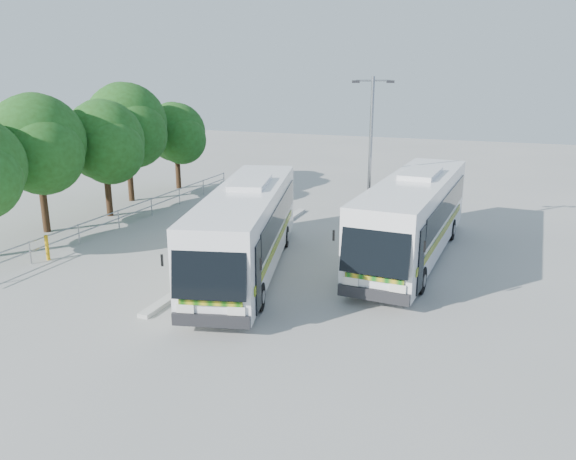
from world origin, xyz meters
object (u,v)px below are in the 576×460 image
at_px(tree_far_b, 38,142).
at_px(coach_adjacent, 413,216).
at_px(lamppost, 370,154).
at_px(tree_far_d, 127,124).
at_px(bollard, 47,248).
at_px(tree_far_e, 177,133).
at_px(coach_main, 247,227).
at_px(tree_far_c, 105,141).

distance_m(tree_far_b, coach_adjacent, 18.42).
bearing_deg(lamppost, tree_far_d, 147.63).
xyz_separation_m(tree_far_d, bollard, (3.61, -11.13, -4.26)).
bearing_deg(tree_far_e, tree_far_d, -98.63).
height_order(tree_far_e, coach_main, tree_far_e).
height_order(tree_far_c, tree_far_d, tree_far_d).
xyz_separation_m(coach_adjacent, bollard, (-14.75, -5.95, -1.36)).
bearing_deg(tree_far_e, coach_main, -49.86).
distance_m(tree_far_c, lamppost, 14.80).
bearing_deg(tree_far_c, coach_main, -26.71).
bearing_deg(tree_far_e, tree_far_c, -86.46).
relative_size(tree_far_c, tree_far_d, 0.88).
xyz_separation_m(tree_far_e, coach_adjacent, (17.68, -9.68, -1.97)).
xyz_separation_m(coach_main, lamppost, (3.67, 5.79, 2.40)).
distance_m(tree_far_e, bollard, 16.25).
relative_size(tree_far_d, lamppost, 0.95).
bearing_deg(tree_far_d, bollard, -72.02).
bearing_deg(bollard, tree_far_b, 133.22).
distance_m(tree_far_e, coach_main, 18.16).
relative_size(tree_far_b, tree_far_e, 1.17).
distance_m(coach_adjacent, lamppost, 3.73).
height_order(tree_far_d, lamppost, lamppost).
bearing_deg(tree_far_d, lamppost, -12.39).
height_order(tree_far_e, lamppost, lamppost).
relative_size(tree_far_d, coach_adjacent, 0.58).
bearing_deg(tree_far_b, lamppost, 14.60).
bearing_deg(coach_main, tree_far_e, 115.91).
xyz_separation_m(tree_far_c, lamppost, (14.80, 0.19, 0.01)).
bearing_deg(tree_far_c, coach_adjacent, -4.91).
bearing_deg(tree_far_b, tree_far_d, 92.23).
distance_m(tree_far_b, tree_far_c, 4.01).
distance_m(tree_far_d, tree_far_e, 4.65).
xyz_separation_m(coach_main, bollard, (-8.71, -1.83, -1.31)).
height_order(tree_far_b, tree_far_d, tree_far_d).
bearing_deg(coach_main, bollard, 177.65).
height_order(tree_far_b, lamppost, lamppost).
xyz_separation_m(tree_far_b, tree_far_e, (0.39, 12.10, -0.68)).
distance_m(tree_far_c, tree_far_d, 3.93).
distance_m(tree_far_c, bollard, 8.65).
xyz_separation_m(tree_far_b, bollard, (3.32, -3.53, -4.01)).
bearing_deg(lamppost, tree_far_e, 132.39).
bearing_deg(tree_far_b, bollard, -46.78).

